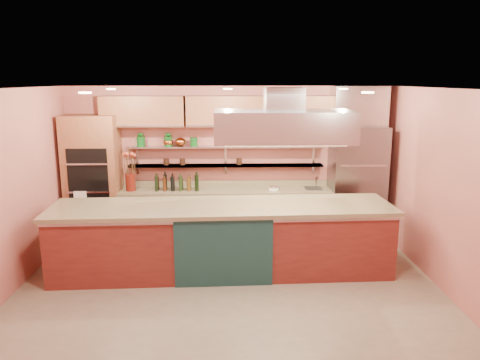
{
  "coord_description": "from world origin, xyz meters",
  "views": [
    {
      "loc": [
        0.02,
        -6.17,
        2.92
      ],
      "look_at": [
        0.19,
        1.0,
        1.37
      ],
      "focal_mm": 35.0,
      "sensor_mm": 36.0,
      "label": 1
    }
  ],
  "objects_px": {
    "kitchen_scale": "(273,187)",
    "copper_kettle": "(180,142)",
    "flower_vase": "(131,182)",
    "green_canister": "(194,142)",
    "island": "(223,238)",
    "refrigerator": "(356,183)"
  },
  "relations": [
    {
      "from": "refrigerator",
      "to": "copper_kettle",
      "type": "relative_size",
      "value": 10.65
    },
    {
      "from": "refrigerator",
      "to": "flower_vase",
      "type": "xyz_separation_m",
      "value": [
        -4.13,
        0.01,
        0.04
      ]
    },
    {
      "from": "kitchen_scale",
      "to": "island",
      "type": "bearing_deg",
      "value": -104.0
    },
    {
      "from": "island",
      "to": "flower_vase",
      "type": "height_order",
      "value": "flower_vase"
    },
    {
      "from": "kitchen_scale",
      "to": "green_canister",
      "type": "height_order",
      "value": "green_canister"
    },
    {
      "from": "flower_vase",
      "to": "copper_kettle",
      "type": "relative_size",
      "value": 1.58
    },
    {
      "from": "green_canister",
      "to": "refrigerator",
      "type": "bearing_deg",
      "value": -4.41
    },
    {
      "from": "kitchen_scale",
      "to": "copper_kettle",
      "type": "xyz_separation_m",
      "value": [
        -1.7,
        0.22,
        0.82
      ]
    },
    {
      "from": "flower_vase",
      "to": "copper_kettle",
      "type": "bearing_deg",
      "value": 13.72
    },
    {
      "from": "refrigerator",
      "to": "kitchen_scale",
      "type": "distance_m",
      "value": 1.53
    },
    {
      "from": "kitchen_scale",
      "to": "copper_kettle",
      "type": "distance_m",
      "value": 1.9
    },
    {
      "from": "refrigerator",
      "to": "kitchen_scale",
      "type": "xyz_separation_m",
      "value": [
        -1.53,
        0.01,
        -0.07
      ]
    },
    {
      "from": "flower_vase",
      "to": "island",
      "type": "bearing_deg",
      "value": -41.73
    },
    {
      "from": "refrigerator",
      "to": "copper_kettle",
      "type": "xyz_separation_m",
      "value": [
        -3.23,
        0.23,
        0.74
      ]
    },
    {
      "from": "island",
      "to": "copper_kettle",
      "type": "bearing_deg",
      "value": 112.1
    },
    {
      "from": "kitchen_scale",
      "to": "copper_kettle",
      "type": "height_order",
      "value": "copper_kettle"
    },
    {
      "from": "island",
      "to": "green_canister",
      "type": "height_order",
      "value": "green_canister"
    },
    {
      "from": "island",
      "to": "flower_vase",
      "type": "relative_size",
      "value": 16.21
    },
    {
      "from": "refrigerator",
      "to": "island",
      "type": "distance_m",
      "value": 2.91
    },
    {
      "from": "copper_kettle",
      "to": "green_canister",
      "type": "height_order",
      "value": "same"
    },
    {
      "from": "island",
      "to": "copper_kettle",
      "type": "relative_size",
      "value": 25.67
    },
    {
      "from": "refrigerator",
      "to": "flower_vase",
      "type": "distance_m",
      "value": 4.13
    }
  ]
}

